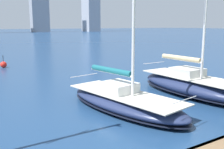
# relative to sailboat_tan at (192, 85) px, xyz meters

# --- Properties ---
(sailboat_tan) EXTENTS (3.01, 8.93, 10.19)m
(sailboat_tan) POSITION_rel_sailboat_tan_xyz_m (0.00, 0.00, 0.00)
(sailboat_tan) COLOR navy
(sailboat_tan) RESTS_ON ground
(sailboat_teal) EXTENTS (4.22, 8.87, 10.80)m
(sailboat_teal) POSITION_rel_sailboat_tan_xyz_m (5.83, 0.14, -0.12)
(sailboat_teal) COLOR navy
(sailboat_teal) RESTS_ON ground
(channel_buoy) EXTENTS (0.70, 0.70, 1.40)m
(channel_buoy) POSITION_rel_sailboat_tan_xyz_m (8.77, -19.25, -0.35)
(channel_buoy) COLOR red
(channel_buoy) RESTS_ON ground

